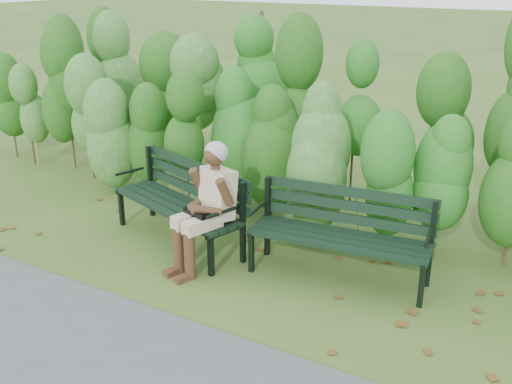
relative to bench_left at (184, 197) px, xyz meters
The scene contains 6 objects.
ground 1.11m from the bench_left, 21.75° to the right, with size 80.00×80.00×0.00m, color #3A5120.
hedge_band 1.90m from the bench_left, 58.50° to the left, with size 11.04×1.67×2.42m.
leaf_litter 1.22m from the bench_left, 32.17° to the right, with size 5.85×2.22×0.01m.
bench_left is the anchor object (origin of this frame).
bench_right 1.80m from the bench_left, ahead, with size 1.78×0.75×0.87m.
seated_woman 0.71m from the bench_left, 32.93° to the right, with size 0.56×0.80×1.29m.
Camera 1 is at (2.78, -4.49, 2.88)m, focal length 42.00 mm.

